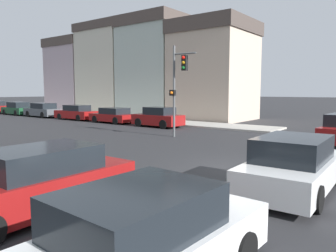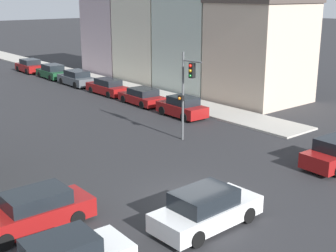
{
  "view_description": "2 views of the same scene",
  "coord_description": "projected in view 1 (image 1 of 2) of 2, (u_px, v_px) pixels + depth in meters",
  "views": [
    {
      "loc": [
        -10.53,
        -4.88,
        2.82
      ],
      "look_at": [
        0.97,
        3.87,
        1.27
      ],
      "focal_mm": 35.0,
      "sensor_mm": 36.0,
      "label": 1
    },
    {
      "loc": [
        -13.1,
        -14.17,
        8.87
      ],
      "look_at": [
        1.9,
        3.89,
        2.24
      ],
      "focal_mm": 50.0,
      "sensor_mm": 36.0,
      "label": 2
    }
  ],
  "objects": [
    {
      "name": "parked_car_2",
      "position": [
        76.0,
        113.0,
        32.1
      ],
      "size": [
        1.86,
        4.74,
        1.45
      ],
      "rotation": [
        0.0,
        0.0,
        1.58
      ],
      "color": "maroon",
      "rests_on": "ground_plane"
    },
    {
      "name": "parked_car_3",
      "position": [
        43.0,
        110.0,
        35.55
      ],
      "size": [
        2.07,
        4.73,
        1.53
      ],
      "rotation": [
        0.0,
        0.0,
        1.56
      ],
      "color": "#4C5156",
      "rests_on": "ground_plane"
    },
    {
      "name": "sidewalk_strip",
      "position": [
        41.0,
        113.0,
        41.19
      ],
      "size": [
        3.42,
        60.0,
        0.13
      ],
      "color": "#ADA89E",
      "rests_on": "ground_plane"
    },
    {
      "name": "ground_plane",
      "position": [
        238.0,
        171.0,
        11.57
      ],
      "size": [
        300.0,
        300.0,
        0.0
      ],
      "primitive_type": "plane",
      "color": "#28282B"
    },
    {
      "name": "traffic_signal",
      "position": [
        179.0,
        78.0,
        19.66
      ],
      "size": [
        0.66,
        1.6,
        5.53
      ],
      "rotation": [
        0.0,
        0.0,
        3.26
      ],
      "color": "#515456",
      "rests_on": "ground_plane"
    },
    {
      "name": "parked_car_1",
      "position": [
        114.0,
        116.0,
        29.02
      ],
      "size": [
        2.18,
        4.52,
        1.35
      ],
      "rotation": [
        0.0,
        0.0,
        1.53
      ],
      "color": "maroon",
      "rests_on": "ground_plane"
    },
    {
      "name": "crossing_car_2",
      "position": [
        37.0,
        183.0,
        7.5
      ],
      "size": [
        4.69,
        1.95,
        1.53
      ],
      "rotation": [
        0.0,
        0.0,
        3.14
      ],
      "color": "maroon",
      "rests_on": "ground_plane"
    },
    {
      "name": "crossing_car_1",
      "position": [
        294.0,
        166.0,
        9.17
      ],
      "size": [
        4.71,
        2.12,
        1.56
      ],
      "rotation": [
        0.0,
        0.0,
        0.03
      ],
      "color": "silver",
      "rests_on": "ground_plane"
    },
    {
      "name": "rowhouse_backdrop",
      "position": [
        137.0,
        71.0,
        37.91
      ],
      "size": [
        7.25,
        27.62,
        10.77
      ],
      "color": "#BCA893",
      "rests_on": "ground_plane"
    },
    {
      "name": "parked_car_4",
      "position": [
        18.0,
        109.0,
        38.8
      ],
      "size": [
        2.12,
        4.59,
        1.53
      ],
      "rotation": [
        0.0,
        0.0,
        1.54
      ],
      "color": "#194728",
      "rests_on": "ground_plane"
    },
    {
      "name": "crossing_car_0",
      "position": [
        144.0,
        241.0,
        4.65
      ],
      "size": [
        4.35,
        2.08,
        1.48
      ],
      "rotation": [
        0.0,
        0.0,
        -0.04
      ],
      "color": "silver",
      "rests_on": "ground_plane"
    },
    {
      "name": "parked_car_0",
      "position": [
        158.0,
        118.0,
        25.71
      ],
      "size": [
        1.95,
        4.13,
        1.57
      ],
      "rotation": [
        0.0,
        0.0,
        1.55
      ],
      "color": "maroon",
      "rests_on": "ground_plane"
    }
  ]
}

